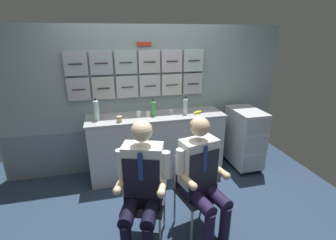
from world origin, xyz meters
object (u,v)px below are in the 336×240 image
(folding_chair_left, at_px, (146,190))
(snack_banana, at_px, (198,112))
(folding_chair_right, at_px, (193,182))
(coffee_cup_spare, at_px, (148,114))
(crew_member_right, at_px, (202,174))
(service_trolley, at_px, (245,137))
(water_bottle_blue_cap, at_px, (186,106))
(crew_member_left, at_px, (142,182))

(folding_chair_left, height_order, snack_banana, snack_banana)
(folding_chair_right, relative_size, coffee_cup_spare, 12.37)
(crew_member_right, distance_m, snack_banana, 1.31)
(service_trolley, bearing_deg, snack_banana, 174.49)
(water_bottle_blue_cap, bearing_deg, coffee_cup_spare, 175.74)
(water_bottle_blue_cap, bearing_deg, folding_chair_right, -102.87)
(water_bottle_blue_cap, relative_size, snack_banana, 1.49)
(service_trolley, bearing_deg, coffee_cup_spare, 174.76)
(crew_member_left, bearing_deg, coffee_cup_spare, 77.62)
(folding_chair_left, xyz_separation_m, crew_member_left, (-0.05, -0.15, 0.20))
(folding_chair_left, distance_m, crew_member_right, 0.60)
(coffee_cup_spare, bearing_deg, water_bottle_blue_cap, -4.26)
(crew_member_left, distance_m, crew_member_right, 0.61)
(folding_chair_right, height_order, crew_member_right, crew_member_right)
(service_trolley, relative_size, coffee_cup_spare, 13.77)
(service_trolley, xyz_separation_m, crew_member_left, (-1.77, -1.16, 0.22))
(folding_chair_right, bearing_deg, folding_chair_left, -178.11)
(folding_chair_left, xyz_separation_m, water_bottle_blue_cap, (0.77, 1.11, 0.52))
(snack_banana, bearing_deg, coffee_cup_spare, 175.04)
(service_trolley, height_order, snack_banana, snack_banana)
(service_trolley, xyz_separation_m, folding_chair_left, (-1.71, -1.01, 0.02))
(crew_member_left, xyz_separation_m, crew_member_right, (0.61, 0.01, -0.01))
(folding_chair_left, distance_m, folding_chair_right, 0.52)
(service_trolley, relative_size, folding_chair_left, 1.11)
(crew_member_left, relative_size, folding_chair_right, 1.54)
(crew_member_right, distance_m, water_bottle_blue_cap, 1.31)
(service_trolley, distance_m, folding_chair_right, 1.55)
(crew_member_right, bearing_deg, service_trolley, 44.68)
(crew_member_left, bearing_deg, crew_member_right, 1.02)
(crew_member_left, relative_size, snack_banana, 7.56)
(crew_member_right, xyz_separation_m, coffee_cup_spare, (-0.32, 1.28, 0.25))
(folding_chair_left, relative_size, snack_banana, 4.92)
(service_trolley, bearing_deg, crew_member_right, -135.32)
(folding_chair_left, bearing_deg, folding_chair_right, 1.89)
(crew_member_left, distance_m, coffee_cup_spare, 1.35)
(service_trolley, bearing_deg, water_bottle_blue_cap, 174.20)
(service_trolley, distance_m, crew_member_left, 2.12)
(water_bottle_blue_cap, xyz_separation_m, coffee_cup_spare, (-0.54, 0.04, -0.08))
(water_bottle_blue_cap, bearing_deg, snack_banana, -6.98)
(folding_chair_right, relative_size, water_bottle_blue_cap, 3.29)
(folding_chair_left, height_order, coffee_cup_spare, coffee_cup_spare)
(service_trolley, bearing_deg, crew_member_left, -146.77)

